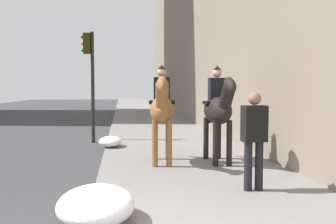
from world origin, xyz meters
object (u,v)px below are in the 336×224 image
mounted_horse_far (218,109)px  traffic_light_near_curb (90,69)px  mounted_horse_near (162,109)px  pedestrian_greeting (254,134)px

mounted_horse_far → traffic_light_near_curb: traffic_light_near_curb is taller
mounted_horse_near → traffic_light_near_curb: size_ratio=0.61×
mounted_horse_near → traffic_light_near_curb: bearing=-149.8°
mounted_horse_near → mounted_horse_far: size_ratio=1.01×
traffic_light_near_curb → pedestrian_greeting: bearing=-154.3°
pedestrian_greeting → traffic_light_near_curb: 7.80m
mounted_horse_near → pedestrian_greeting: size_ratio=1.36×
pedestrian_greeting → traffic_light_near_curb: (6.91, 3.32, 1.46)m
mounted_horse_far → pedestrian_greeting: 2.41m
mounted_horse_far → traffic_light_near_curb: size_ratio=0.60×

